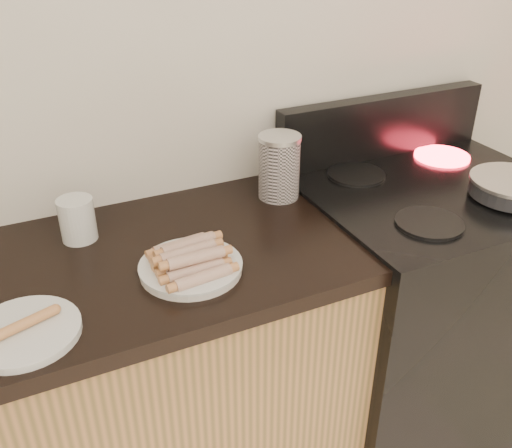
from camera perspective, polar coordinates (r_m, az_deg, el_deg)
name	(u,v)px	position (r m, az deg, el deg)	size (l,w,h in m)	color
wall_back	(137,58)	(1.56, -11.78, 15.92)	(4.00, 0.04, 2.60)	silver
stove	(415,309)	(2.02, 15.62, -8.17)	(0.76, 0.65, 0.91)	black
stove_panel	(382,126)	(1.95, 12.51, 9.55)	(0.76, 0.06, 0.20)	black
burner_near_left	(429,223)	(1.57, 16.93, 0.09)	(0.18, 0.18, 0.01)	black
burner_far_left	(356,174)	(1.80, 9.99, 4.91)	(0.18, 0.18, 0.01)	black
burner_far_right	(442,156)	(2.00, 18.10, 6.46)	(0.18, 0.18, 0.01)	#FF1E2D
main_plate	(191,269)	(1.34, -6.53, -4.45)	(0.24, 0.24, 0.02)	white
side_plate	(24,332)	(1.24, -22.20, -9.99)	(0.22, 0.22, 0.02)	white
hotdog_pile	(190,258)	(1.32, -6.60, -3.36)	(0.13, 0.19, 0.05)	brown
plain_sausages	(22,325)	(1.23, -22.37, -9.30)	(0.14, 0.07, 0.02)	#D07647
canister	(279,167)	(1.63, 2.33, 5.75)	(0.12, 0.12, 0.19)	silver
mug	(77,219)	(1.50, -17.44, 0.44)	(0.09, 0.09, 0.11)	white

